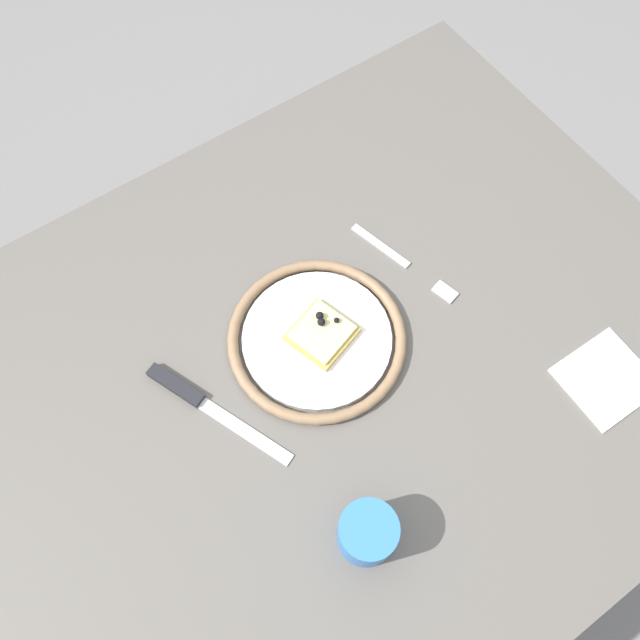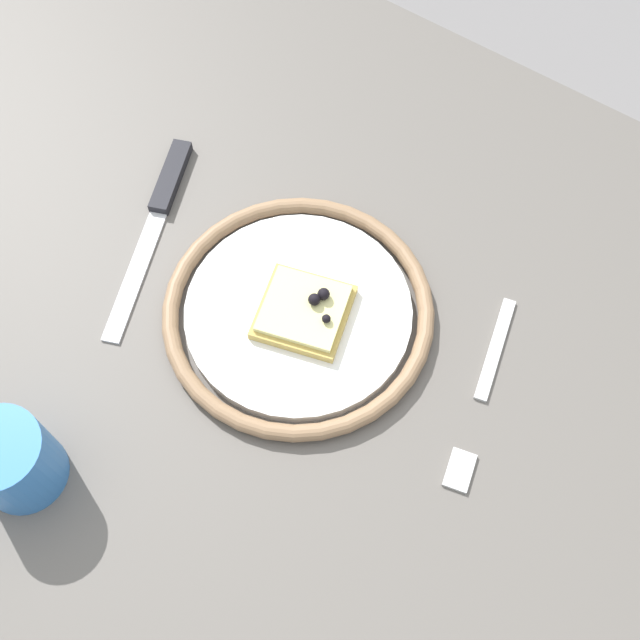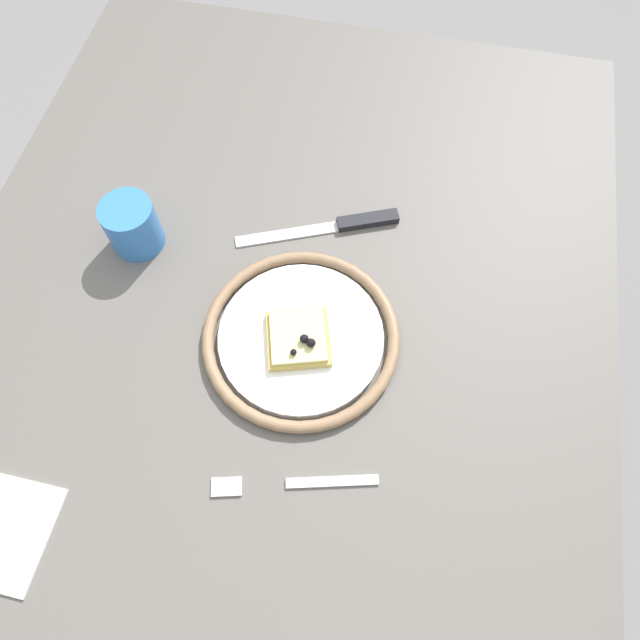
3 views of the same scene
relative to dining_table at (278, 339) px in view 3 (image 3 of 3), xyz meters
name	(u,v)px [view 3 (image 3 of 3)]	position (x,y,z in m)	size (l,w,h in m)	color
ground_plane	(296,452)	(0.00, 0.00, -0.70)	(6.00, 6.00, 0.00)	slate
dining_table	(278,339)	(0.00, 0.00, 0.00)	(1.20, 0.91, 0.77)	#5B5651
plate	(301,337)	(-0.03, -0.04, 0.08)	(0.26, 0.26, 0.02)	white
pizza_slice_near	(299,338)	(-0.03, -0.04, 0.10)	(0.10, 0.10, 0.03)	tan
knife	(346,224)	(0.16, -0.07, 0.08)	(0.11, 0.23, 0.01)	silver
fork	(292,483)	(-0.21, -0.07, 0.08)	(0.07, 0.20, 0.00)	silver
cup	(132,226)	(0.08, 0.22, 0.11)	(0.07, 0.07, 0.08)	#3372BF
napkin	(1,531)	(-0.33, 0.24, 0.08)	(0.12, 0.11, 0.00)	white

